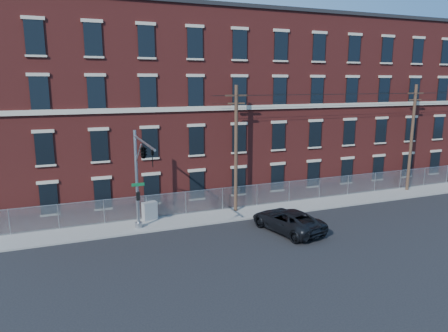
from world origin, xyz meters
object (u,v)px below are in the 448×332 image
object	(u,v)px
pickup_truck	(287,220)
utility_cabinet	(150,211)
traffic_signal_mast	(142,161)
utility_pole_near	(236,147)

from	to	relation	value
pickup_truck	utility_cabinet	world-z (taller)	pickup_truck
traffic_signal_mast	utility_pole_near	world-z (taller)	utility_pole_near
traffic_signal_mast	utility_cabinet	xyz separation A→B (m)	(1.10, 3.82, -4.59)
pickup_truck	utility_cabinet	size ratio (longest dim) A/B	4.19
traffic_signal_mast	pickup_truck	world-z (taller)	traffic_signal_mast
utility_cabinet	traffic_signal_mast	bearing A→B (deg)	-121.96
traffic_signal_mast	utility_cabinet	size ratio (longest dim) A/B	5.15
utility_pole_near	utility_cabinet	size ratio (longest dim) A/B	7.36
traffic_signal_mast	utility_pole_near	bearing A→B (deg)	23.14
pickup_truck	utility_cabinet	distance (m)	10.31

